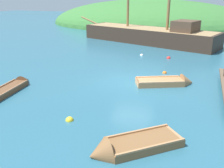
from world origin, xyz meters
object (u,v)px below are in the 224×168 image
object	(u,v)px
rowboat_far	(169,83)
buoy_yellow	(70,120)
buoy_red	(169,58)
buoy_white	(142,55)
sailing_ship	(149,38)
buoy_orange	(165,73)
rowboat_outer_left	(128,148)
rowboat_near_dock	(13,88)

from	to	relation	value
rowboat_far	buoy_yellow	world-z (taller)	rowboat_far
buoy_yellow	buoy_red	bearing A→B (deg)	79.17
buoy_white	rowboat_far	bearing A→B (deg)	-63.84
rowboat_far	buoy_yellow	distance (m)	7.18
buoy_white	buoy_yellow	world-z (taller)	buoy_yellow
sailing_ship	rowboat_far	bearing A→B (deg)	125.47
sailing_ship	buoy_red	xyz separation A→B (m)	(3.27, -6.83, -0.59)
buoy_orange	buoy_yellow	distance (m)	9.01
buoy_red	buoy_yellow	distance (m)	13.28
buoy_red	sailing_ship	bearing A→B (deg)	115.57
rowboat_outer_left	buoy_yellow	xyz separation A→B (m)	(-3.08, 1.24, -0.09)
rowboat_far	buoy_red	xyz separation A→B (m)	(-0.98, 6.77, -0.11)
buoy_white	buoy_yellow	distance (m)	13.33
rowboat_outer_left	buoy_white	bearing A→B (deg)	-119.71
buoy_white	buoy_orange	bearing A→B (deg)	-59.24
rowboat_near_dock	buoy_yellow	distance (m)	5.54
buoy_red	rowboat_outer_left	bearing A→B (deg)	-87.66
rowboat_outer_left	sailing_ship	bearing A→B (deg)	-121.27
buoy_yellow	rowboat_outer_left	bearing A→B (deg)	-21.99
rowboat_outer_left	buoy_yellow	world-z (taller)	rowboat_outer_left
sailing_ship	buoy_orange	bearing A→B (deg)	125.89
sailing_ship	rowboat_outer_left	world-z (taller)	sailing_ship
rowboat_near_dock	buoy_white	size ratio (longest dim) A/B	12.65
sailing_ship	rowboat_far	distance (m)	14.25
sailing_ship	buoy_white	bearing A→B (deg)	114.94
rowboat_outer_left	buoy_yellow	bearing A→B (deg)	-63.59
rowboat_far	buoy_white	bearing A→B (deg)	91.14
rowboat_outer_left	buoy_red	xyz separation A→B (m)	(-0.58, 14.29, -0.09)
buoy_white	sailing_ship	bearing A→B (deg)	96.81
rowboat_near_dock	buoy_red	xyz separation A→B (m)	(7.56, 10.80, -0.08)
buoy_white	rowboat_outer_left	bearing A→B (deg)	-78.10
rowboat_far	buoy_yellow	xyz separation A→B (m)	(-3.47, -6.28, -0.11)
buoy_yellow	buoy_orange	bearing A→B (deg)	71.54
sailing_ship	rowboat_near_dock	world-z (taller)	sailing_ship
rowboat_far	rowboat_outer_left	bearing A→B (deg)	-118.01
sailing_ship	buoy_orange	world-z (taller)	sailing_ship
buoy_red	buoy_yellow	world-z (taller)	buoy_red
buoy_white	buoy_yellow	bearing A→B (deg)	-90.04
rowboat_outer_left	buoy_white	distance (m)	14.89
sailing_ship	buoy_orange	size ratio (longest dim) A/B	58.59
rowboat_outer_left	buoy_yellow	size ratio (longest dim) A/B	9.44
buoy_red	rowboat_far	bearing A→B (deg)	-81.80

